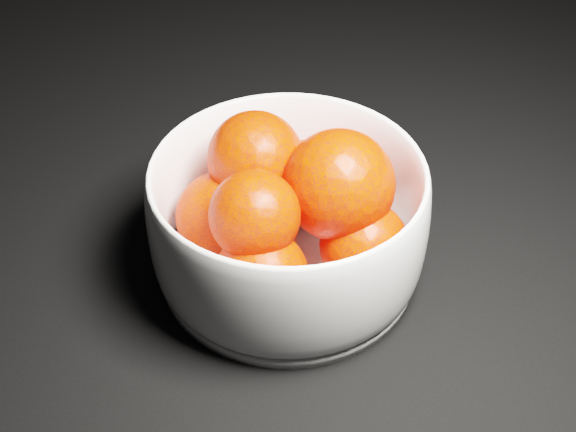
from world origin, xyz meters
name	(u,v)px	position (x,y,z in m)	size (l,w,h in m)	color
bowl	(288,221)	(0.25, 0.25, 0.05)	(0.21, 0.21, 0.10)	white
orange_pile	(290,206)	(0.25, 0.25, 0.06)	(0.15, 0.15, 0.11)	#FF1D00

